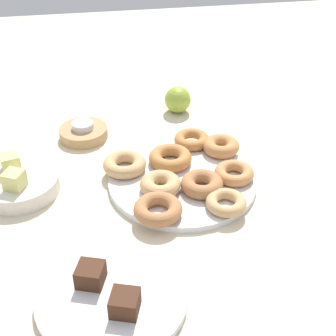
{
  "coord_description": "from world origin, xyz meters",
  "views": [
    {
      "loc": [
        -0.81,
        0.17,
        0.61
      ],
      "look_at": [
        0.0,
        0.03,
        0.04
      ],
      "focal_mm": 52.46,
      "sensor_mm": 36.0,
      "label": 1
    }
  ],
  "objects_px": {
    "donut_8": "(221,146)",
    "brownie_near": "(125,303)",
    "donut_1": "(192,140)",
    "melon_chunk_right": "(11,163)",
    "donut_2": "(160,184)",
    "donut_0": "(158,209)",
    "donut_7": "(125,164)",
    "donut_plate": "(182,181)",
    "donut_6": "(226,203)",
    "brownie_far": "(91,275)",
    "donut_4": "(202,184)",
    "melon_chunk_left": "(14,178)",
    "apple": "(178,100)",
    "donut_3": "(234,173)",
    "cake_plate": "(112,297)",
    "fruit_bowl": "(19,184)",
    "tealight": "(83,125)",
    "candle_holder": "(84,133)",
    "donut_5": "(170,158)"
  },
  "relations": [
    {
      "from": "donut_8",
      "to": "brownie_near",
      "type": "xyz_separation_m",
      "value": [
        -0.4,
        0.26,
        0.0
      ]
    },
    {
      "from": "donut_3",
      "to": "brownie_far",
      "type": "distance_m",
      "value": 0.39
    },
    {
      "from": "donut_1",
      "to": "melon_chunk_right",
      "type": "distance_m",
      "value": 0.4
    },
    {
      "from": "donut_3",
      "to": "donut_6",
      "type": "height_order",
      "value": "donut_3"
    },
    {
      "from": "donut_7",
      "to": "melon_chunk_left",
      "type": "distance_m",
      "value": 0.22
    },
    {
      "from": "donut_7",
      "to": "donut_plate",
      "type": "bearing_deg",
      "value": -114.59
    },
    {
      "from": "donut_1",
      "to": "candle_holder",
      "type": "xyz_separation_m",
      "value": [
        0.1,
        0.24,
        -0.01
      ]
    },
    {
      "from": "donut_7",
      "to": "cake_plate",
      "type": "xyz_separation_m",
      "value": [
        -0.33,
        0.05,
        -0.02
      ]
    },
    {
      "from": "donut_5",
      "to": "donut_8",
      "type": "height_order",
      "value": "donut_8"
    },
    {
      "from": "donut_0",
      "to": "donut_6",
      "type": "relative_size",
      "value": 1.17
    },
    {
      "from": "donut_0",
      "to": "donut_1",
      "type": "relative_size",
      "value": 1.14
    },
    {
      "from": "cake_plate",
      "to": "melon_chunk_left",
      "type": "relative_size",
      "value": 6.64
    },
    {
      "from": "donut_3",
      "to": "donut_0",
      "type": "bearing_deg",
      "value": 117.33
    },
    {
      "from": "cake_plate",
      "to": "fruit_bowl",
      "type": "distance_m",
      "value": 0.36
    },
    {
      "from": "donut_4",
      "to": "apple",
      "type": "bearing_deg",
      "value": -3.12
    },
    {
      "from": "donut_2",
      "to": "donut_0",
      "type": "bearing_deg",
      "value": 167.36
    },
    {
      "from": "brownie_near",
      "to": "donut_7",
      "type": "bearing_deg",
      "value": -5.63
    },
    {
      "from": "donut_2",
      "to": "fruit_bowl",
      "type": "bearing_deg",
      "value": 76.78
    },
    {
      "from": "donut_plate",
      "to": "donut_6",
      "type": "bearing_deg",
      "value": -149.0
    },
    {
      "from": "donut_1",
      "to": "brownie_far",
      "type": "xyz_separation_m",
      "value": [
        -0.38,
        0.25,
        0.01
      ]
    },
    {
      "from": "brownie_near",
      "to": "apple",
      "type": "distance_m",
      "value": 0.66
    },
    {
      "from": "donut_0",
      "to": "donut_1",
      "type": "bearing_deg",
      "value": -26.2
    },
    {
      "from": "apple",
      "to": "donut_1",
      "type": "bearing_deg",
      "value": 179.18
    },
    {
      "from": "tealight",
      "to": "apple",
      "type": "height_order",
      "value": "apple"
    },
    {
      "from": "donut_6",
      "to": "apple",
      "type": "relative_size",
      "value": 1.15
    },
    {
      "from": "melon_chunk_right",
      "to": "donut_5",
      "type": "bearing_deg",
      "value": -90.54
    },
    {
      "from": "donut_7",
      "to": "melon_chunk_right",
      "type": "bearing_deg",
      "value": 87.39
    },
    {
      "from": "melon_chunk_left",
      "to": "donut_6",
      "type": "bearing_deg",
      "value": -105.72
    },
    {
      "from": "donut_0",
      "to": "cake_plate",
      "type": "relative_size",
      "value": 0.39
    },
    {
      "from": "candle_holder",
      "to": "donut_3",
      "type": "bearing_deg",
      "value": -128.54
    },
    {
      "from": "donut_4",
      "to": "melon_chunk_left",
      "type": "bearing_deg",
      "value": 82.25
    },
    {
      "from": "donut_plate",
      "to": "donut_6",
      "type": "distance_m",
      "value": 0.13
    },
    {
      "from": "donut_3",
      "to": "brownie_far",
      "type": "xyz_separation_m",
      "value": [
        -0.24,
        0.3,
        0.01
      ]
    },
    {
      "from": "donut_plate",
      "to": "donut_1",
      "type": "xyz_separation_m",
      "value": [
        0.13,
        -0.05,
        0.02
      ]
    },
    {
      "from": "donut_1",
      "to": "tealight",
      "type": "bearing_deg",
      "value": 68.63
    },
    {
      "from": "donut_8",
      "to": "fruit_bowl",
      "type": "height_order",
      "value": "donut_8"
    },
    {
      "from": "cake_plate",
      "to": "apple",
      "type": "distance_m",
      "value": 0.64
    },
    {
      "from": "donut_7",
      "to": "brownie_far",
      "type": "relative_size",
      "value": 2.16
    },
    {
      "from": "donut_3",
      "to": "melon_chunk_right",
      "type": "xyz_separation_m",
      "value": [
        0.08,
        0.45,
        0.03
      ]
    },
    {
      "from": "brownie_far",
      "to": "donut_8",
      "type": "bearing_deg",
      "value": -41.86
    },
    {
      "from": "donut_2",
      "to": "donut_6",
      "type": "bearing_deg",
      "value": -122.86
    },
    {
      "from": "melon_chunk_left",
      "to": "melon_chunk_right",
      "type": "bearing_deg",
      "value": 12.09
    },
    {
      "from": "donut_1",
      "to": "donut_4",
      "type": "relative_size",
      "value": 0.95
    },
    {
      "from": "donut_plate",
      "to": "donut_6",
      "type": "xyz_separation_m",
      "value": [
        -0.11,
        -0.06,
        0.02
      ]
    },
    {
      "from": "donut_2",
      "to": "apple",
      "type": "xyz_separation_m",
      "value": [
        0.35,
        -0.1,
        0.01
      ]
    },
    {
      "from": "donut_6",
      "to": "brownie_near",
      "type": "xyz_separation_m",
      "value": [
        -0.21,
        0.21,
        0.01
      ]
    },
    {
      "from": "donut_2",
      "to": "donut_8",
      "type": "xyz_separation_m",
      "value": [
        0.12,
        -0.16,
        -0.0
      ]
    },
    {
      "from": "donut_2",
      "to": "donut_8",
      "type": "relative_size",
      "value": 1.01
    },
    {
      "from": "brownie_near",
      "to": "melon_chunk_right",
      "type": "distance_m",
      "value": 0.43
    },
    {
      "from": "tealight",
      "to": "donut_0",
      "type": "bearing_deg",
      "value": -158.72
    }
  ]
}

